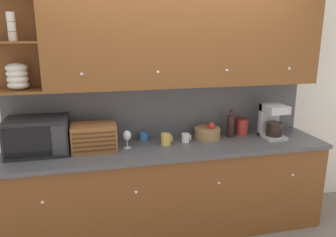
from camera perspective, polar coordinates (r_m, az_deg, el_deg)
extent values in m
plane|color=slate|center=(3.80, -0.79, -16.19)|extent=(24.00, 24.00, 0.00)
cube|color=white|center=(3.36, -0.97, 3.51)|extent=(5.45, 0.06, 2.60)
cube|color=brown|center=(3.33, 0.38, -12.47)|extent=(3.05, 0.62, 0.86)
cube|color=#4C4C51|center=(3.14, 0.46, -5.24)|extent=(3.07, 0.65, 0.04)
sphere|color=white|center=(2.92, -21.02, -13.46)|extent=(0.03, 0.03, 0.03)
sphere|color=white|center=(2.90, -5.60, -12.63)|extent=(0.03, 0.03, 0.03)
sphere|color=white|center=(3.08, 8.84, -11.04)|extent=(0.03, 0.03, 0.03)
sphere|color=white|center=(3.43, 20.90, -9.17)|extent=(0.03, 0.03, 0.03)
cube|color=#4C4C51|center=(3.35, -0.83, 1.34)|extent=(3.05, 0.01, 0.55)
cube|color=brown|center=(3.16, 3.57, 13.62)|extent=(2.63, 0.32, 0.88)
cube|color=brown|center=(3.24, -24.81, 12.37)|extent=(0.42, 0.02, 0.88)
cube|color=brown|center=(3.12, -24.50, 4.42)|extent=(0.42, 0.32, 0.02)
cube|color=brown|center=(3.09, -25.31, 11.95)|extent=(0.42, 0.32, 0.02)
sphere|color=white|center=(2.88, -14.80, 7.48)|extent=(0.03, 0.03, 0.03)
sphere|color=white|center=(2.94, -1.77, 8.08)|extent=(0.03, 0.03, 0.03)
sphere|color=white|center=(3.14, 10.19, 8.27)|extent=(0.03, 0.03, 0.03)
sphere|color=white|center=(3.45, 20.37, 8.16)|extent=(0.03, 0.03, 0.03)
ellipsoid|color=silver|center=(3.12, -24.60, 5.33)|extent=(0.18, 0.18, 0.08)
ellipsoid|color=silver|center=(3.11, -24.69, 6.23)|extent=(0.18, 0.18, 0.08)
ellipsoid|color=silver|center=(3.11, -24.79, 7.13)|extent=(0.18, 0.18, 0.08)
ellipsoid|color=silver|center=(3.10, -24.89, 8.04)|extent=(0.18, 0.18, 0.08)
cylinder|color=silver|center=(3.09, -25.41, 12.79)|extent=(0.07, 0.07, 0.08)
cylinder|color=silver|center=(3.09, -25.57, 14.24)|extent=(0.07, 0.07, 0.07)
cylinder|color=silver|center=(3.09, -25.74, 15.70)|extent=(0.07, 0.07, 0.08)
cube|color=black|center=(3.13, -21.70, -2.83)|extent=(0.53, 0.36, 0.33)
cube|color=black|center=(2.97, -23.30, -3.92)|extent=(0.37, 0.01, 0.26)
cube|color=#2D2D33|center=(2.93, -18.47, -3.68)|extent=(0.12, 0.01, 0.26)
cube|color=brown|center=(3.07, -12.75, -3.19)|extent=(0.40, 0.27, 0.25)
cube|color=#4B2C16|center=(2.97, -12.61, -5.45)|extent=(0.37, 0.01, 0.02)
cube|color=#4B2C16|center=(2.95, -12.66, -4.72)|extent=(0.37, 0.01, 0.02)
cube|color=#4B2C16|center=(2.94, -12.70, -3.99)|extent=(0.37, 0.01, 0.02)
cube|color=#4B2C16|center=(2.93, -12.74, -3.26)|extent=(0.37, 0.01, 0.02)
cube|color=#4B2C16|center=(2.92, -12.78, -2.51)|extent=(0.37, 0.01, 0.02)
cylinder|color=silver|center=(3.12, -7.08, -5.02)|extent=(0.07, 0.07, 0.01)
cylinder|color=silver|center=(3.11, -7.10, -4.38)|extent=(0.01, 0.01, 0.07)
ellipsoid|color=silver|center=(3.08, -7.15, -2.94)|extent=(0.08, 0.08, 0.10)
cylinder|color=#38669E|center=(3.31, -4.30, -3.07)|extent=(0.10, 0.10, 0.09)
torus|color=#38669E|center=(3.31, -3.39, -2.98)|extent=(0.01, 0.06, 0.06)
cylinder|color=gold|center=(3.16, -0.37, -3.63)|extent=(0.10, 0.10, 0.11)
torus|color=gold|center=(3.17, 0.57, -3.52)|extent=(0.01, 0.07, 0.07)
cylinder|color=silver|center=(3.25, 3.06, -3.36)|extent=(0.08, 0.08, 0.09)
torus|color=silver|center=(3.26, 3.82, -3.27)|extent=(0.01, 0.06, 0.06)
cylinder|color=#937047|center=(3.37, 6.86, -2.52)|extent=(0.26, 0.26, 0.11)
sphere|color=red|center=(3.35, 7.55, -1.27)|extent=(0.08, 0.08, 0.08)
cylinder|color=black|center=(3.46, 10.85, -1.50)|extent=(0.08, 0.08, 0.20)
sphere|color=black|center=(3.43, 10.93, 0.11)|extent=(0.08, 0.08, 0.08)
cylinder|color=black|center=(3.42, 10.98, 1.06)|extent=(0.03, 0.03, 0.07)
cylinder|color=#B22D28|center=(3.57, 12.74, -1.43)|extent=(0.13, 0.13, 0.16)
cylinder|color=maroon|center=(3.55, 12.82, -0.09)|extent=(0.13, 0.13, 0.01)
cube|color=#B7B7BC|center=(3.55, 17.72, -2.97)|extent=(0.21, 0.25, 0.03)
cylinder|color=black|center=(3.51, 17.98, -1.75)|extent=(0.16, 0.16, 0.14)
cube|color=#B7B7BC|center=(3.59, 17.13, -0.12)|extent=(0.21, 0.06, 0.35)
cube|color=#B7B7BC|center=(3.48, 18.09, 1.63)|extent=(0.21, 0.25, 0.08)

